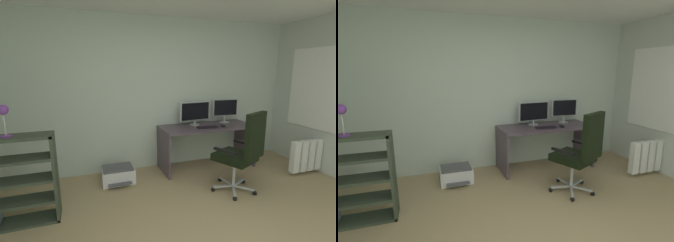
{
  "view_description": "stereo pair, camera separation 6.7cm",
  "coord_description": "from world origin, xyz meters",
  "views": [
    {
      "loc": [
        -1.12,
        -1.54,
        1.71
      ],
      "look_at": [
        0.06,
        1.82,
        0.95
      ],
      "focal_mm": 25.94,
      "sensor_mm": 36.0,
      "label": 1
    },
    {
      "loc": [
        -1.06,
        -1.56,
        1.71
      ],
      "look_at": [
        0.06,
        1.82,
        0.95
      ],
      "focal_mm": 25.94,
      "sensor_mm": 36.0,
      "label": 2
    }
  ],
  "objects": [
    {
      "name": "office_chair",
      "position": [
        0.89,
        1.09,
        0.63
      ],
      "size": [
        0.65,
        0.7,
        1.17
      ],
      "color": "#B7BABC",
      "rests_on": "ground"
    },
    {
      "name": "printer",
      "position": [
        -0.69,
        2.02,
        0.12
      ],
      "size": [
        0.49,
        0.46,
        0.24
      ],
      "color": "silver",
      "rests_on": "ground"
    },
    {
      "name": "radiator",
      "position": [
        2.53,
        1.28,
        0.32
      ],
      "size": [
        1.06,
        0.1,
        0.52
      ],
      "color": "white",
      "rests_on": "ground"
    },
    {
      "name": "computer_mouse",
      "position": [
        1.11,
        1.95,
        0.77
      ],
      "size": [
        0.08,
        0.11,
        0.03
      ],
      "primitive_type": "cube",
      "rotation": [
        0.0,
        0.0,
        -0.25
      ],
      "color": "black",
      "rests_on": "desk"
    },
    {
      "name": "desk",
      "position": [
        0.9,
        2.12,
        0.56
      ],
      "size": [
        1.65,
        0.66,
        0.75
      ],
      "color": "#50414E",
      "rests_on": "ground"
    },
    {
      "name": "monitor_main",
      "position": [
        0.73,
        2.27,
        0.98
      ],
      "size": [
        0.58,
        0.18,
        0.41
      ],
      "color": "#B2B5B7",
      "rests_on": "desk"
    },
    {
      "name": "keyboard",
      "position": [
        0.82,
        1.97,
        0.76
      ],
      "size": [
        0.35,
        0.15,
        0.02
      ],
      "primitive_type": "cube",
      "rotation": [
        0.0,
        0.0,
        -0.07
      ],
      "color": "black",
      "rests_on": "desk"
    },
    {
      "name": "window_frame",
      "position": [
        2.62,
        1.28,
        1.39
      ],
      "size": [
        0.02,
        1.5,
        1.36
      ],
      "primitive_type": "cube",
      "color": "white"
    },
    {
      "name": "desk_lamp",
      "position": [
        -1.9,
        1.33,
        1.27
      ],
      "size": [
        0.11,
        0.11,
        0.34
      ],
      "color": "#74399C",
      "rests_on": "bookshelf"
    },
    {
      "name": "monitor_secondary",
      "position": [
        1.34,
        2.27,
        1.01
      ],
      "size": [
        0.49,
        0.18,
        0.43
      ],
      "color": "#B2B5B7",
      "rests_on": "desk"
    },
    {
      "name": "window_pane",
      "position": [
        2.62,
        1.28,
        1.39
      ],
      "size": [
        0.01,
        1.42,
        1.28
      ],
      "primitive_type": "cube",
      "color": "white"
    },
    {
      "name": "wall_back",
      "position": [
        0.0,
        2.51,
        1.29
      ],
      "size": [
        5.26,
        0.1,
        2.57
      ],
      "primitive_type": "cube",
      "color": "silver",
      "rests_on": "ground"
    }
  ]
}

